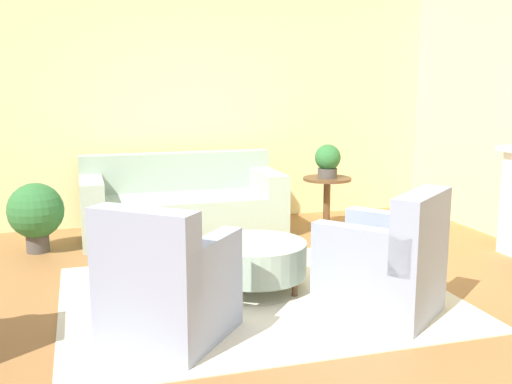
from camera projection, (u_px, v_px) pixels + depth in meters
ground_plane at (258, 297)px, 4.79m from camera, size 16.00×16.00×0.00m
wall_back at (190, 106)px, 7.21m from camera, size 9.57×0.12×2.80m
rug at (258, 296)px, 4.79m from camera, size 3.05×2.37×0.01m
couch at (182, 206)px, 6.70m from camera, size 2.19×0.97×0.89m
armchair_left at (166, 288)px, 3.92m from camera, size 1.04×1.05×0.93m
armchair_right at (387, 267)px, 4.37m from camera, size 1.04×1.05×0.93m
ottoman_table at (255, 259)px, 4.91m from camera, size 0.85×0.85×0.39m
side_table at (327, 194)px, 6.91m from camera, size 0.55×0.55×0.61m
potted_plant_on_side_table at (328, 160)px, 6.84m from camera, size 0.30×0.30×0.38m
potted_plant_floor at (36, 212)px, 5.98m from camera, size 0.55×0.55×0.70m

